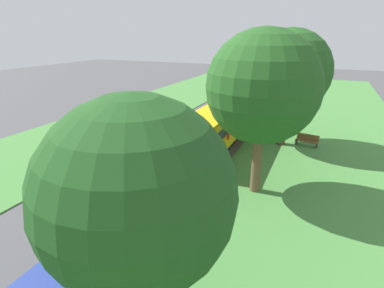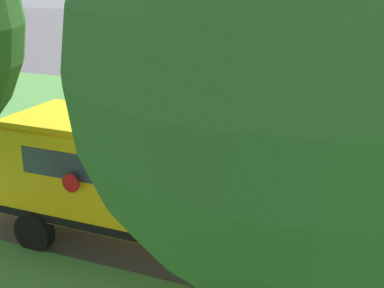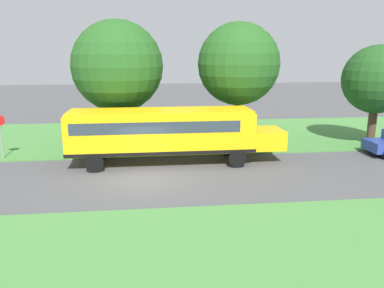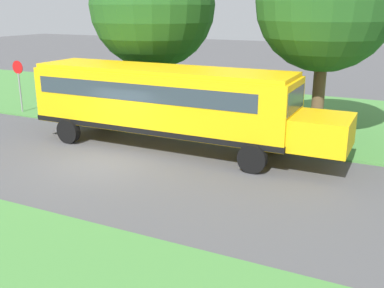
{
  "view_description": "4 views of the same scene",
  "coord_description": "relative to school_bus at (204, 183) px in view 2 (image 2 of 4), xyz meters",
  "views": [
    {
      "loc": [
        -9.06,
        20.56,
        7.96
      ],
      "look_at": [
        -2.3,
        5.23,
        1.76
      ],
      "focal_mm": 28.0,
      "sensor_mm": 36.0,
      "label": 1
    },
    {
      "loc": [
        -13.08,
        -2.94,
        6.61
      ],
      "look_at": [
        0.08,
        2.69,
        1.82
      ],
      "focal_mm": 50.0,
      "sensor_mm": 36.0,
      "label": 2
    },
    {
      "loc": [
        18.41,
        0.31,
        6.33
      ],
      "look_at": [
        -2.15,
        2.65,
        1.24
      ],
      "focal_mm": 35.0,
      "sensor_mm": 36.0,
      "label": 3
    },
    {
      "loc": [
        12.24,
        9.56,
        5.38
      ],
      "look_at": [
        -0.16,
        3.51,
        1.14
      ],
      "focal_mm": 42.0,
      "sensor_mm": 36.0,
      "label": 4
    }
  ],
  "objects": [
    {
      "name": "school_bus",
      "position": [
        0.0,
        0.0,
        0.0
      ],
      "size": [
        2.84,
        12.42,
        3.16
      ],
      "color": "yellow",
      "rests_on": "ground"
    },
    {
      "name": "ground_plane",
      "position": [
        2.68,
        -1.22,
        -1.92
      ],
      "size": [
        120.0,
        120.0,
        0.0
      ],
      "primitive_type": "plane",
      "color": "#4C4C4F"
    },
    {
      "name": "grass_far_side",
      "position": [
        11.68,
        -1.22,
        -1.89
      ],
      "size": [
        10.0,
        80.0,
        0.07
      ],
      "primitive_type": "cube",
      "color": "#47843D",
      "rests_on": "ground"
    },
    {
      "name": "oak_tree_beside_bus",
      "position": [
        -4.08,
        -2.85,
        3.4
      ],
      "size": [
        5.88,
        5.88,
        8.39
      ],
      "color": "brown",
      "rests_on": "ground"
    }
  ]
}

